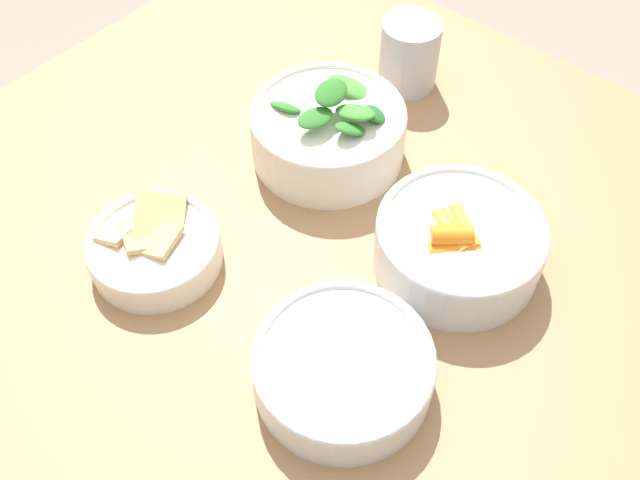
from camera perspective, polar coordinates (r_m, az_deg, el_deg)
The scene contains 6 objects.
dining_table at distance 0.87m, azimuth -1.36°, elevation -6.20°, with size 0.96×0.96×0.76m.
bowl_carrots at distance 0.74m, azimuth 11.03°, elevation -0.25°, with size 0.17×0.17×0.07m.
bowl_greens at distance 0.84m, azimuth 0.68°, elevation 8.77°, with size 0.18×0.18×0.10m.
bowl_beans_hotdog at distance 0.66m, azimuth 1.83°, elevation -10.26°, with size 0.17×0.17×0.05m.
bowl_cookies at distance 0.76m, azimuth -13.11°, elevation -0.56°, with size 0.14×0.14×0.05m.
cup at distance 0.94m, azimuth 7.15°, elevation 14.53°, with size 0.08×0.08×0.09m.
Camera 1 is at (0.34, 0.31, 1.37)m, focal length 40.00 mm.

